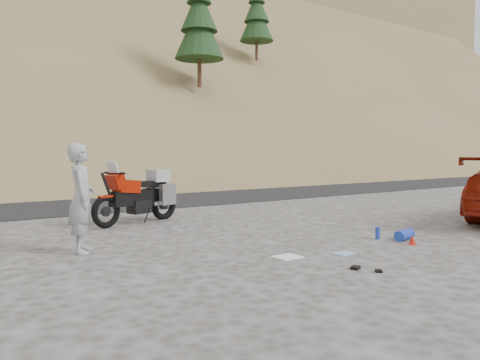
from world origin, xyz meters
name	(u,v)px	position (x,y,z in m)	size (l,w,h in m)	color
ground	(233,247)	(0.00, 0.00, 0.00)	(140.00, 140.00, 0.00)	#464341
road	(81,202)	(0.00, 9.00, 0.00)	(120.00, 7.00, 0.05)	black
motorcycle	(141,196)	(-0.20, 3.54, 0.62)	(2.37, 1.14, 1.46)	black
man	(83,252)	(-2.25, 1.09, 0.00)	(0.65, 0.43, 1.79)	#96969B
gear_white_cloth	(288,257)	(0.29, -1.11, 0.01)	(0.40, 0.35, 0.01)	white
gear_blue_mat	(404,235)	(3.01, -1.27, 0.10)	(0.20, 0.20, 0.49)	#1A369D
gear_bottle	(378,233)	(2.67, -0.93, 0.12)	(0.08, 0.08, 0.23)	#1A369D
gear_funnel	(412,240)	(2.75, -1.63, 0.09)	(0.14, 0.14, 0.18)	red
gear_glove_a	(355,268)	(0.59, -2.21, 0.02)	(0.15, 0.10, 0.04)	black
gear_glove_b	(379,271)	(0.72, -2.51, 0.02)	(0.11, 0.08, 0.04)	black
gear_blue_cloth	(344,253)	(1.20, -1.44, 0.01)	(0.34, 0.25, 0.01)	#809DC6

